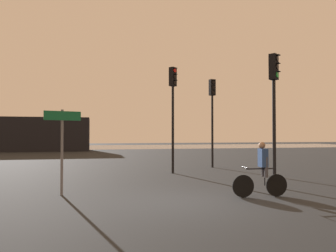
{
  "coord_description": "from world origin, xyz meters",
  "views": [
    {
      "loc": [
        -2.52,
        -8.57,
        1.85
      ],
      "look_at": [
        0.5,
        5.0,
        2.2
      ],
      "focal_mm": 35.0,
      "sensor_mm": 36.0,
      "label": 1
    }
  ],
  "objects_px": {
    "direction_sign_post": "(62,139)",
    "cyclist": "(262,169)",
    "traffic_light_center": "(173,100)",
    "traffic_light_far_right": "(212,107)",
    "traffic_light_near_right": "(274,95)",
    "distant_building": "(26,134)"
  },
  "relations": [
    {
      "from": "cyclist",
      "to": "traffic_light_far_right",
      "type": "bearing_deg",
      "value": -7.62
    },
    {
      "from": "traffic_light_far_right",
      "to": "direction_sign_post",
      "type": "xyz_separation_m",
      "value": [
        -7.38,
        -6.93,
        -1.7
      ]
    },
    {
      "from": "direction_sign_post",
      "to": "cyclist",
      "type": "height_order",
      "value": "direction_sign_post"
    },
    {
      "from": "direction_sign_post",
      "to": "traffic_light_center",
      "type": "bearing_deg",
      "value": -152.3
    },
    {
      "from": "direction_sign_post",
      "to": "cyclist",
      "type": "relative_size",
      "value": 1.52
    },
    {
      "from": "traffic_light_center",
      "to": "direction_sign_post",
      "type": "relative_size",
      "value": 1.94
    },
    {
      "from": "distant_building",
      "to": "traffic_light_near_right",
      "type": "xyz_separation_m",
      "value": [
        13.54,
        -28.03,
        1.39
      ]
    },
    {
      "from": "traffic_light_center",
      "to": "cyclist",
      "type": "relative_size",
      "value": 2.95
    },
    {
      "from": "cyclist",
      "to": "distant_building",
      "type": "bearing_deg",
      "value": 25.47
    },
    {
      "from": "distant_building",
      "to": "traffic_light_near_right",
      "type": "relative_size",
      "value": 2.89
    },
    {
      "from": "traffic_light_center",
      "to": "direction_sign_post",
      "type": "xyz_separation_m",
      "value": [
        -4.58,
        -4.72,
        -1.77
      ]
    },
    {
      "from": "traffic_light_near_right",
      "to": "traffic_light_center",
      "type": "height_order",
      "value": "traffic_light_center"
    },
    {
      "from": "traffic_light_near_right",
      "to": "traffic_light_far_right",
      "type": "distance_m",
      "value": 6.96
    },
    {
      "from": "traffic_light_center",
      "to": "direction_sign_post",
      "type": "height_order",
      "value": "traffic_light_center"
    },
    {
      "from": "cyclist",
      "to": "traffic_light_center",
      "type": "bearing_deg",
      "value": 14.01
    },
    {
      "from": "traffic_light_near_right",
      "to": "traffic_light_far_right",
      "type": "relative_size",
      "value": 0.95
    },
    {
      "from": "traffic_light_center",
      "to": "direction_sign_post",
      "type": "distance_m",
      "value": 6.82
    },
    {
      "from": "distant_building",
      "to": "traffic_light_center",
      "type": "height_order",
      "value": "traffic_light_center"
    },
    {
      "from": "traffic_light_near_right",
      "to": "traffic_light_far_right",
      "type": "xyz_separation_m",
      "value": [
        0.28,
        6.95,
        0.16
      ]
    },
    {
      "from": "distant_building",
      "to": "traffic_light_far_right",
      "type": "bearing_deg",
      "value": -56.75
    },
    {
      "from": "traffic_light_far_right",
      "to": "traffic_light_center",
      "type": "bearing_deg",
      "value": 26.3
    },
    {
      "from": "direction_sign_post",
      "to": "traffic_light_near_right",
      "type": "bearing_deg",
      "value": 161.6
    }
  ]
}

